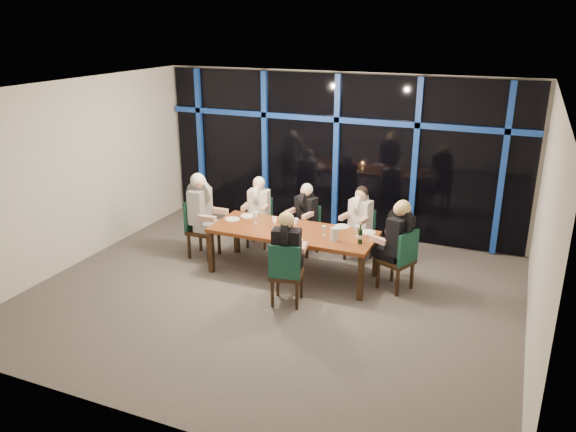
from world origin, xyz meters
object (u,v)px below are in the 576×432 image
(chair_far_left, at_px, (260,219))
(diner_far_right, at_px, (360,213))
(dining_table, at_px, (293,234))
(diner_far_mid, at_px, (305,209))
(diner_end_left, at_px, (202,203))
(diner_end_right, at_px, (398,232))
(diner_near_mid, at_px, (287,244))
(wine_bottle, at_px, (360,236))
(diner_far_left, at_px, (258,202))
(water_pitcher, at_px, (334,234))
(chair_far_right, at_px, (361,231))
(chair_near_mid, at_px, (286,271))
(chair_far_mid, at_px, (307,226))
(chair_end_right, at_px, (401,257))
(chair_end_left, at_px, (199,225))

(chair_far_left, xyz_separation_m, diner_far_right, (1.82, 0.04, 0.35))
(dining_table, xyz_separation_m, diner_far_mid, (-0.13, 0.86, 0.14))
(diner_far_right, distance_m, diner_end_left, 2.64)
(dining_table, distance_m, diner_far_mid, 0.88)
(diner_end_right, bearing_deg, diner_end_left, -64.99)
(diner_near_mid, xyz_separation_m, wine_bottle, (0.83, 0.80, -0.05))
(diner_far_left, height_order, water_pitcher, diner_far_left)
(chair_far_right, distance_m, wine_bottle, 1.27)
(wine_bottle, bearing_deg, chair_near_mid, -132.79)
(chair_far_left, relative_size, chair_far_mid, 1.02)
(diner_far_mid, distance_m, diner_far_right, 0.93)
(chair_far_right, xyz_separation_m, chair_near_mid, (-0.51, -2.05, 0.04))
(chair_far_left, bearing_deg, dining_table, -49.61)
(chair_end_right, height_order, diner_end_right, diner_end_right)
(diner_end_right, distance_m, wine_bottle, 0.56)
(diner_near_mid, bearing_deg, diner_far_right, -115.95)
(chair_end_right, xyz_separation_m, water_pitcher, (-0.96, -0.26, 0.31))
(wine_bottle, height_order, water_pitcher, wine_bottle)
(chair_far_left, xyz_separation_m, chair_end_right, (2.72, -0.85, 0.06))
(chair_far_right, xyz_separation_m, diner_end_right, (0.81, -0.93, 0.44))
(diner_far_right, xyz_separation_m, diner_end_left, (-2.47, -0.91, 0.12))
(chair_far_right, xyz_separation_m, wine_bottle, (0.31, -1.17, 0.38))
(diner_end_left, bearing_deg, chair_end_right, -90.08)
(diner_near_mid, bearing_deg, chair_far_mid, -88.77)
(diner_end_left, bearing_deg, diner_near_mid, -117.11)
(diner_far_right, height_order, wine_bottle, diner_far_right)
(chair_end_right, distance_m, chair_near_mid, 1.77)
(dining_table, bearing_deg, chair_far_right, 52.11)
(chair_far_left, relative_size, diner_far_left, 1.03)
(diner_far_mid, distance_m, diner_near_mid, 1.84)
(chair_end_right, bearing_deg, chair_far_left, -83.34)
(chair_far_right, relative_size, diner_far_left, 1.03)
(chair_end_right, distance_m, wine_bottle, 0.69)
(diner_far_left, height_order, wine_bottle, diner_far_left)
(chair_end_left, distance_m, diner_end_right, 3.41)
(chair_end_left, relative_size, wine_bottle, 3.38)
(chair_far_right, xyz_separation_m, chair_end_left, (-2.58, -0.99, 0.07))
(water_pitcher, bearing_deg, chair_far_right, 108.94)
(chair_far_mid, relative_size, chair_far_right, 0.98)
(diner_end_left, xyz_separation_m, diner_end_right, (3.30, 0.06, -0.03))
(diner_far_right, height_order, diner_end_left, diner_end_left)
(diner_far_right, height_order, diner_end_right, diner_end_right)
(chair_end_left, height_order, wine_bottle, wine_bottle)
(diner_end_left, bearing_deg, chair_far_left, -37.17)
(water_pitcher, bearing_deg, diner_far_left, 171.81)
(dining_table, bearing_deg, diner_end_right, 4.14)
(chair_end_right, bearing_deg, diner_end_right, -90.00)
(chair_end_right, relative_size, wine_bottle, 3.26)
(diner_end_right, bearing_deg, chair_far_left, -83.14)
(chair_far_mid, relative_size, diner_far_left, 1.01)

